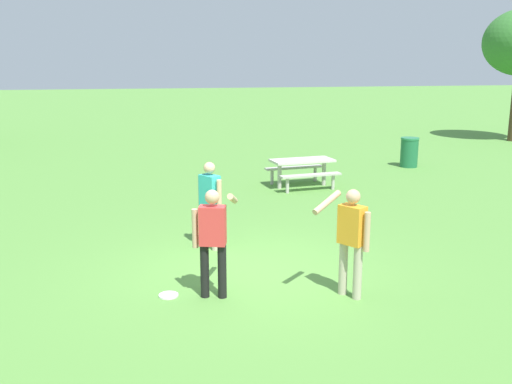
% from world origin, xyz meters
% --- Properties ---
extents(ground_plane, '(120.00, 120.00, 0.00)m').
position_xyz_m(ground_plane, '(0.00, 0.00, 0.00)').
color(ground_plane, '#568E3D').
extents(person_thrower, '(0.40, 0.52, 1.64)m').
position_xyz_m(person_thrower, '(-0.46, 1.39, 0.94)').
color(person_thrower, '#B7AD93').
rests_on(person_thrower, ground).
extents(person_catcher, '(0.83, 0.52, 1.64)m').
position_xyz_m(person_catcher, '(1.33, -1.21, 0.96)').
color(person_catcher, '#B7AD93').
rests_on(person_catcher, ground).
extents(person_bystander, '(0.74, 0.64, 1.64)m').
position_xyz_m(person_bystander, '(-0.65, -0.85, 0.96)').
color(person_bystander, black).
rests_on(person_bystander, ground).
extents(frisbee, '(0.29, 0.29, 0.03)m').
position_xyz_m(frisbee, '(-1.32, -0.71, 0.01)').
color(frisbee, white).
rests_on(frisbee, ground).
extents(picnic_table_near, '(1.89, 1.65, 0.77)m').
position_xyz_m(picnic_table_near, '(2.60, 6.20, 0.56)').
color(picnic_table_near, beige).
rests_on(picnic_table_near, ground).
extents(trash_can_beside_table, '(0.59, 0.59, 0.96)m').
position_xyz_m(trash_can_beside_table, '(6.81, 8.48, 0.48)').
color(trash_can_beside_table, '#1E663D').
rests_on(trash_can_beside_table, ground).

